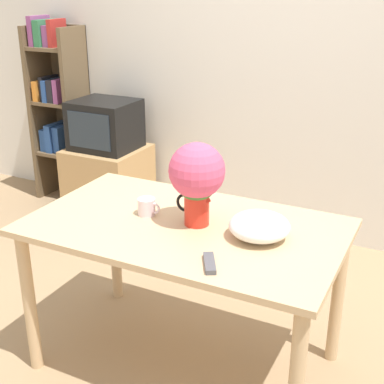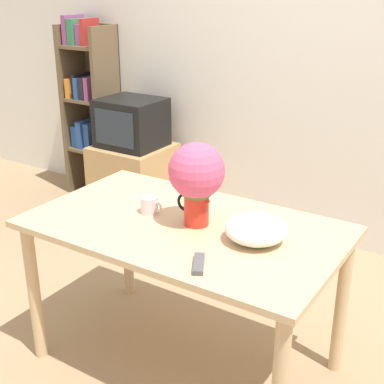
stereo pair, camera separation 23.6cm
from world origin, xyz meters
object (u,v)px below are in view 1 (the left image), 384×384
at_px(coffee_mug, 147,207).
at_px(tv_set, 105,125).
at_px(white_bowl, 259,226).
at_px(flower_vase, 197,177).

xyz_separation_m(coffee_mug, tv_set, (-1.16, 1.30, -0.04)).
bearing_deg(coffee_mug, white_bowl, 0.52).
relative_size(white_bowl, tv_set, 0.56).
distance_m(flower_vase, coffee_mug, 0.31).
bearing_deg(white_bowl, coffee_mug, -179.48).
bearing_deg(flower_vase, white_bowl, -1.49).
distance_m(coffee_mug, white_bowl, 0.55).
relative_size(flower_vase, coffee_mug, 3.35).
bearing_deg(flower_vase, coffee_mug, -177.11).
bearing_deg(white_bowl, tv_set, 142.75).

